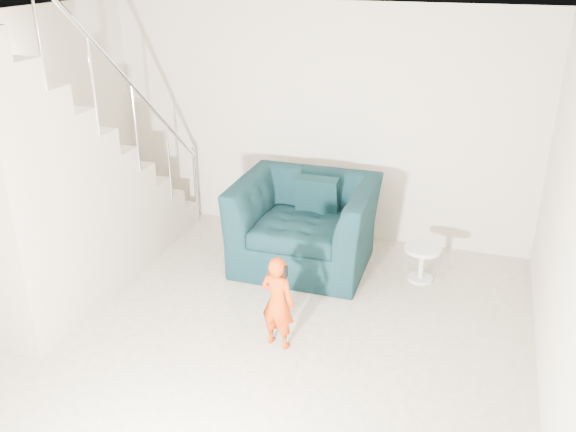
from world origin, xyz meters
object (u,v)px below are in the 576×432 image
object	(u,v)px
staircase	(55,204)
toddler	(278,302)
armchair	(305,224)
side_table	(422,258)

from	to	relation	value
staircase	toddler	bearing A→B (deg)	-5.06
armchair	side_table	world-z (taller)	armchair
armchair	toddler	xyz separation A→B (m)	(0.23, -1.53, -0.04)
armchair	toddler	distance (m)	1.55
toddler	staircase	size ratio (longest dim) A/B	0.24
armchair	side_table	xyz separation A→B (m)	(1.27, 0.02, -0.22)
armchair	staircase	size ratio (longest dim) A/B	0.40
toddler	side_table	size ratio (longest dim) A/B	2.29
toddler	side_table	bearing A→B (deg)	-113.11
side_table	toddler	bearing A→B (deg)	-123.68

